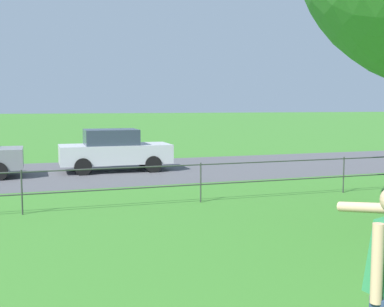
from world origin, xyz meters
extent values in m
cube|color=#4C4C51|center=(0.00, 19.83, 0.00)|extent=(80.00, 7.09, 0.01)
cylinder|color=#333833|center=(-2.10, 13.41, 0.50)|extent=(0.04, 0.04, 1.00)
cylinder|color=#333833|center=(2.10, 13.41, 0.50)|extent=(0.04, 0.04, 1.00)
cylinder|color=#333833|center=(6.31, 13.41, 0.50)|extent=(0.04, 0.04, 1.00)
cylinder|color=#333833|center=(0.00, 13.41, 0.45)|extent=(37.87, 0.03, 0.03)
cylinder|color=#333833|center=(0.00, 13.41, 0.95)|extent=(37.87, 0.03, 0.03)
cylinder|color=tan|center=(0.77, 5.50, 1.54)|extent=(0.31, 0.62, 0.16)
cylinder|color=tan|center=(0.49, 5.06, 1.22)|extent=(0.09, 0.09, 0.62)
cylinder|color=black|center=(-2.82, 20.49, 0.30)|extent=(0.60, 0.21, 0.60)
cube|color=#B7BABF|center=(1.14, 19.97, 0.64)|extent=(4.05, 1.82, 0.68)
cube|color=#2D3847|center=(0.99, 19.97, 1.26)|extent=(1.95, 1.58, 0.56)
cylinder|color=black|center=(2.41, 20.74, 0.30)|extent=(0.61, 0.22, 0.60)
cylinder|color=black|center=(2.36, 19.12, 0.30)|extent=(0.61, 0.22, 0.60)
cylinder|color=black|center=(-0.07, 20.81, 0.30)|extent=(0.61, 0.22, 0.60)
cylinder|color=black|center=(-0.12, 19.20, 0.30)|extent=(0.61, 0.22, 0.60)
camera|label=1|loc=(-2.02, 2.10, 2.42)|focal=45.85mm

